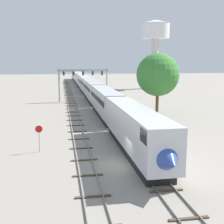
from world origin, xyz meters
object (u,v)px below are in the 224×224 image
object	(u,v)px
trackside_tree_left	(158,75)
passenger_train	(85,84)
water_tower	(155,35)
stop_sign	(39,135)
signal_gantry	(83,77)

from	to	relation	value
trackside_tree_left	passenger_train	bearing A→B (deg)	103.30
water_tower	stop_sign	world-z (taller)	water_tower
signal_gantry	stop_sign	bearing A→B (deg)	-101.04
water_tower	stop_sign	size ratio (longest dim) A/B	8.25
signal_gantry	trackside_tree_left	xyz separation A→B (m)	(12.02, -19.80, 1.27)
passenger_train	trackside_tree_left	distance (m)	42.70
passenger_train	stop_sign	bearing A→B (deg)	-99.28
water_tower	trackside_tree_left	size ratio (longest dim) A/B	2.14
signal_gantry	trackside_tree_left	size ratio (longest dim) A/B	1.09
stop_sign	trackside_tree_left	distance (m)	28.55
signal_gantry	passenger_train	bearing A→B (deg)	84.03
signal_gantry	water_tower	xyz separation A→B (m)	(27.64, 30.52, 12.77)
signal_gantry	water_tower	bearing A→B (deg)	47.83
passenger_train	trackside_tree_left	xyz separation A→B (m)	(9.77, -41.32, 4.58)
signal_gantry	stop_sign	world-z (taller)	signal_gantry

